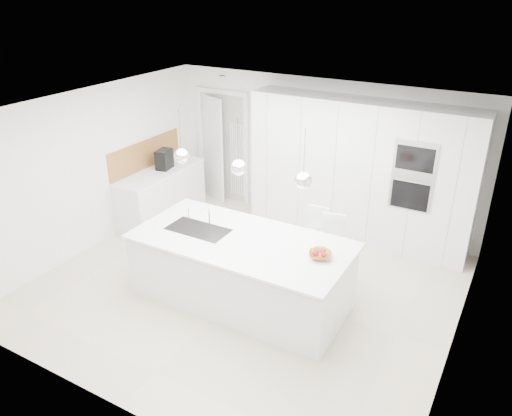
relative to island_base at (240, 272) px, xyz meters
The scene contains 27 objects.
floor 0.53m from the island_base, 108.43° to the left, with size 5.50×5.50×0.00m, color beige.
wall_back 2.92m from the island_base, 92.05° to the left, with size 5.50×5.50×0.00m, color white.
wall_left 2.98m from the island_base, behind, with size 5.00×5.00×0.00m, color white.
ceiling 2.09m from the island_base, 108.43° to the left, with size 5.50×5.50×0.00m, color white.
tall_cabinets 2.69m from the island_base, 74.36° to the left, with size 3.60×0.60×2.30m, color white.
oven_stack 2.86m from the island_base, 53.85° to the left, with size 0.62×0.04×1.05m, color #A5A5A8, non-canonical shape.
doorway_frame 3.50m from the island_base, 126.50° to the left, with size 1.11×0.08×2.13m, color white, non-canonical shape.
hallway_door 3.61m from the island_base, 130.22° to the left, with size 0.82×0.04×2.00m, color white.
radiator 3.28m from the island_base, 122.08° to the left, with size 0.32×0.04×1.40m, color white, non-canonical shape.
left_base_cabinets 2.96m from the island_base, 149.53° to the left, with size 0.60×1.80×0.86m, color white.
left_worktop 2.99m from the island_base, 149.53° to the left, with size 0.62×1.82×0.04m, color white.
oak_backsplash 3.29m from the island_base, 152.14° to the left, with size 0.02×1.80×0.50m, color #A46F3C.
island_base is the anchor object (origin of this frame).
island_worktop 0.45m from the island_base, 90.00° to the left, with size 2.84×1.40×0.04m, color white.
island_sink 0.76m from the island_base, behind, with size 0.84×0.44×0.18m, color #3F3F42, non-canonical shape.
island_tap 0.89m from the island_base, 161.57° to the left, with size 0.02×0.02×0.30m, color white.
pendant_left 1.70m from the island_base, behind, with size 0.20×0.20×0.20m, color white.
pendant_mid 1.47m from the island_base, 146.31° to the right, with size 0.20×0.20×0.20m, color white.
pendant_right 1.70m from the island_base, ahead, with size 0.20×0.20×0.20m, color white.
fruit_bowl 1.18m from the island_base, ahead, with size 0.28×0.28×0.07m, color #A46F3C.
espresso_machine 3.07m from the island_base, 147.32° to the left, with size 0.21×0.32×0.34m, color black.
bar_stool_left 1.18m from the island_base, 59.03° to the left, with size 0.35×0.48×1.06m, color white, non-canonical shape.
bar_stool_right 1.25m from the island_base, 45.22° to the left, with size 0.35×0.49×1.06m, color white, non-canonical shape.
apple_a 1.23m from the island_base, ahead, with size 0.09×0.09×0.09m, color red.
apple_b 1.15m from the island_base, ahead, with size 0.08×0.08×0.08m, color red.
apple_c 1.24m from the island_base, ahead, with size 0.07×0.07×0.07m, color red.
banana_bunch 1.22m from the island_base, ahead, with size 0.21×0.21×0.03m, color gold.
Camera 1 is at (3.05, -5.07, 3.96)m, focal length 35.00 mm.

